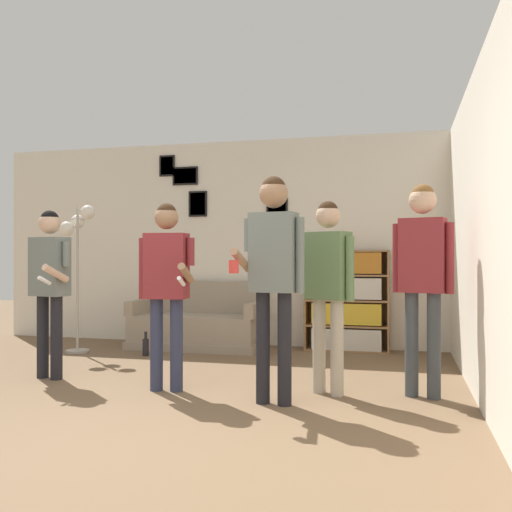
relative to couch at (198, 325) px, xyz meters
name	(u,v)px	position (x,y,z in m)	size (l,w,h in m)	color
ground_plane	(81,447)	(0.63, -3.78, -0.28)	(20.00, 20.00, 0.00)	brown
wall_back	(254,242)	(0.62, 0.42, 1.07)	(7.34, 0.08, 2.70)	silver
wall_right	(475,235)	(3.13, -1.70, 1.07)	(0.06, 6.57, 2.70)	silver
couch	(198,325)	(0.00, 0.00, 0.00)	(1.67, 0.80, 0.84)	gray
bookshelf	(347,301)	(1.87, 0.20, 0.34)	(1.03, 0.30, 1.24)	olive
floor_lamp	(77,241)	(-1.29, -0.73, 1.07)	(0.38, 0.42, 1.78)	#ADA89E
person_player_foreground_left	(49,276)	(-0.73, -2.11, 0.69)	(0.49, 0.51, 1.60)	black
person_player_foreground_center	(166,276)	(0.55, -2.30, 0.71)	(0.52, 0.43, 1.62)	#2D334C
person_watcher_holding_cup	(273,262)	(1.55, -2.51, 0.83)	(0.53, 0.42, 1.79)	black
person_spectator_near_bookshelf	(328,276)	(1.92, -2.07, 0.71)	(0.46, 0.34, 1.63)	#B7AD99
person_spectator_far_right	(423,265)	(2.69, -1.99, 0.81)	(0.49, 0.28, 1.76)	#3D4247
bottle_on_floor	(146,346)	(-0.39, -0.73, -0.17)	(0.07, 0.07, 0.28)	black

